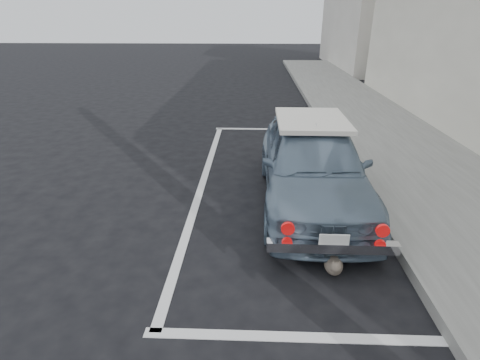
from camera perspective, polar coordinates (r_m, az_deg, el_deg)
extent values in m
plane|color=black|center=(4.16, 1.64, -17.67)|extent=(80.00, 80.00, 0.00)
cube|color=slate|center=(6.60, 30.96, -3.81)|extent=(2.80, 40.00, 0.15)
cube|color=silver|center=(3.83, 9.67, -22.55)|extent=(3.00, 0.12, 0.01)
cube|color=silver|center=(10.02, 4.99, 7.73)|extent=(3.00, 0.12, 0.01)
cube|color=silver|center=(6.77, -5.69, -0.32)|extent=(0.12, 7.00, 0.01)
imported|color=slate|center=(5.90, 10.94, 2.51)|extent=(1.57, 3.86, 1.31)
cube|color=white|center=(6.09, 10.89, 8.98)|extent=(1.09, 1.47, 0.07)
cube|color=silver|center=(4.38, 13.89, -9.83)|extent=(1.47, 0.13, 0.12)
cube|color=white|center=(4.29, 14.13, -9.04)|extent=(0.33, 0.02, 0.17)
cylinder|color=red|center=(4.15, 7.31, -7.34)|extent=(0.15, 0.04, 0.15)
cylinder|color=red|center=(4.36, 20.92, -7.23)|extent=(0.15, 0.04, 0.15)
cylinder|color=red|center=(4.25, 7.18, -9.43)|extent=(0.12, 0.04, 0.12)
cylinder|color=red|center=(4.45, 20.58, -9.22)|extent=(0.12, 0.04, 0.12)
ellipsoid|color=brown|center=(4.58, 14.05, -12.26)|extent=(0.23, 0.35, 0.20)
sphere|color=brown|center=(4.42, 14.41, -12.66)|extent=(0.13, 0.13, 0.13)
cone|color=brown|center=(4.38, 14.04, -11.97)|extent=(0.04, 0.04, 0.05)
cone|color=brown|center=(4.39, 14.96, -11.97)|extent=(0.04, 0.04, 0.05)
cylinder|color=brown|center=(4.77, 14.28, -11.75)|extent=(0.10, 0.22, 0.03)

